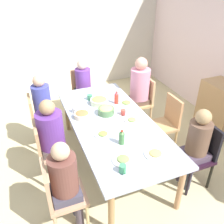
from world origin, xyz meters
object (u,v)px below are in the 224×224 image
at_px(chair_2, 59,194).
at_px(person_6, 84,84).
at_px(person_5, 197,143).
at_px(chair_6, 83,90).
at_px(plate_0, 132,120).
at_px(cup_2, 123,112).
at_px(plate_3, 156,154).
at_px(bottle_0, 122,138).
at_px(chair_5, 200,152).
at_px(bowl_0, 106,110).
at_px(chair_3, 167,121).
at_px(bowl_2, 82,115).
at_px(plate_4, 103,134).
at_px(dining_table, 112,125).
at_px(cup_0, 74,110).
at_px(bowl_1, 99,101).
at_px(cup_1, 123,169).
at_px(person_4, 139,86).
at_px(cup_3, 90,97).
at_px(plate_2, 126,103).
at_px(person_2, 66,180).
at_px(bottle_1, 116,98).
at_px(plate_1, 123,160).
at_px(person_1, 52,134).
at_px(side_cabinet, 220,109).
at_px(chair_4, 143,99).
at_px(person_0, 44,106).
at_px(chair_0, 40,119).
at_px(chair_1, 47,149).

xyz_separation_m(chair_2, person_6, (-2.25, 0.91, 0.17)).
relative_size(person_5, chair_6, 1.28).
bearing_deg(plate_0, cup_2, -167.40).
height_order(chair_6, plate_3, chair_6).
distance_m(chair_6, bottle_0, 2.08).
relative_size(chair_5, cup_2, 8.36).
bearing_deg(bowl_0, chair_3, 76.62).
bearing_deg(bowl_2, plate_4, 14.83).
bearing_deg(dining_table, cup_0, -135.40).
relative_size(bowl_1, cup_2, 2.59).
distance_m(plate_0, cup_1, 0.98).
distance_m(person_4, cup_3, 0.92).
height_order(plate_0, plate_2, same).
relative_size(person_6, plate_3, 4.46).
height_order(person_2, cup_0, person_2).
relative_size(person_5, cup_1, 10.40).
bearing_deg(chair_3, plate_2, -126.35).
bearing_deg(plate_2, dining_table, -45.71).
bearing_deg(plate_3, plate_4, -142.95).
distance_m(person_4, cup_2, 0.92).
bearing_deg(person_5, bottle_1, -155.44).
height_order(bowl_0, bottle_1, bottle_1).
height_order(person_6, plate_2, person_6).
bearing_deg(plate_0, person_6, -170.61).
bearing_deg(chair_3, plate_3, -40.61).
relative_size(person_2, chair_3, 1.28).
bearing_deg(plate_3, plate_1, -97.09).
relative_size(person_1, chair_6, 1.35).
distance_m(person_2, person_6, 2.39).
distance_m(chair_3, bottle_1, 0.86).
bearing_deg(bowl_2, cup_1, 5.13).
bearing_deg(side_cabinet, plate_0, -84.34).
relative_size(person_2, person_6, 1.01).
distance_m(chair_2, plate_1, 0.77).
xyz_separation_m(chair_4, side_cabinet, (0.70, 1.14, -0.06)).
relative_size(chair_6, cup_2, 8.36).
relative_size(chair_4, bowl_2, 3.94).
height_order(person_1, side_cabinet, person_1).
xyz_separation_m(bowl_0, cup_2, (0.12, 0.22, -0.01)).
xyz_separation_m(plate_2, cup_1, (1.32, -0.64, 0.03)).
relative_size(person_0, person_4, 0.95).
bearing_deg(plate_0, chair_0, -126.99).
height_order(chair_1, person_2, person_2).
bearing_deg(bottle_1, plate_1, -19.22).
xyz_separation_m(chair_3, bottle_1, (-0.45, -0.66, 0.31)).
xyz_separation_m(person_4, side_cabinet, (0.70, 1.23, -0.33)).
bearing_deg(person_4, plate_3, -21.08).
relative_size(chair_2, cup_2, 8.36).
distance_m(chair_0, plate_3, 1.97).
height_order(cup_1, cup_3, cup_1).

